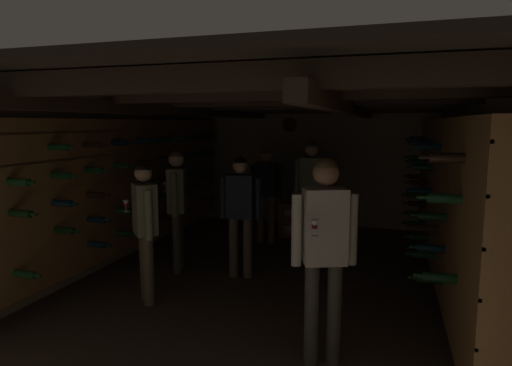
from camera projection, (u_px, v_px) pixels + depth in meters
ground_plane at (268, 278)px, 5.63m from camera, size 8.40×8.40×0.00m
room_shell at (273, 167)px, 5.69m from camera, size 4.72×6.52×2.41m
wine_crate_stack at (295, 220)px, 7.67m from camera, size 0.52×0.35×0.60m
display_bottle at (301, 195)px, 7.61m from camera, size 0.08×0.08×0.35m
person_host_center at (240, 206)px, 5.54m from camera, size 0.54×0.26×1.58m
person_guest_near_left at (145, 220)px, 4.76m from camera, size 0.44×0.42×1.57m
person_guest_far_right at (312, 185)px, 6.68m from camera, size 0.54×0.33×1.72m
person_guest_mid_left at (177, 199)px, 5.77m from camera, size 0.40×0.51×1.64m
person_guest_near_right at (324, 241)px, 3.49m from camera, size 0.51×0.41×1.73m
person_guest_far_left at (266, 187)px, 7.18m from camera, size 0.54×0.35×1.58m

